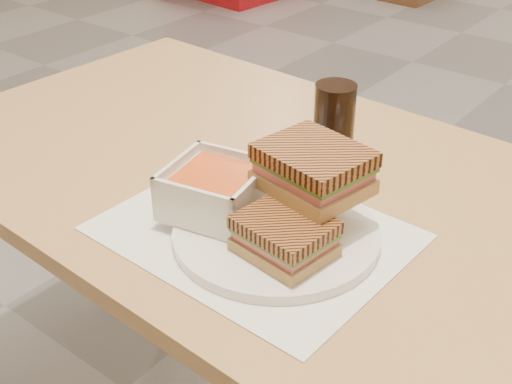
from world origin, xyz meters
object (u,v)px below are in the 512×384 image
Objects in this scene: soup_bowl at (215,192)px; main_table at (263,231)px; plate at (276,234)px; cola_glass at (334,126)px; panini_lower at (285,236)px.

main_table is at bearing 102.07° from soup_bowl.
plate is 0.23m from cola_glass.
main_table is 4.44× the size of plate.
soup_bowl is (-0.09, -0.01, 0.04)m from plate.
plate is (0.13, -0.13, 0.12)m from main_table.
panini_lower is 0.89× the size of cola_glass.
soup_bowl is 0.14m from panini_lower.
panini_lower reaches higher than plate.
plate is 0.10m from soup_bowl.
main_table is 8.40× the size of soup_bowl.
plate is at bearing -76.02° from cola_glass.
plate is at bearing 137.78° from panini_lower.
main_table is at bearing 133.20° from plate.
cola_glass is (-0.05, 0.22, 0.06)m from plate.
cola_glass is (-0.09, 0.26, 0.03)m from panini_lower.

